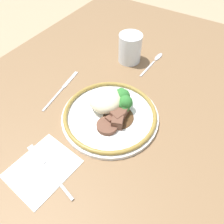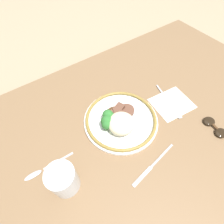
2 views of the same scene
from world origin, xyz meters
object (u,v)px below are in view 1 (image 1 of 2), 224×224
(plate, at_px, (111,111))
(juice_glass, at_px, (130,50))
(knife, at_px, (63,88))
(fork, at_px, (45,165))
(spoon, at_px, (156,60))

(plate, relative_size, juice_glass, 2.73)
(knife, bearing_deg, fork, -156.05)
(spoon, bearing_deg, juice_glass, 125.29)
(juice_glass, relative_size, fork, 0.55)
(plate, relative_size, spoon, 1.69)
(plate, distance_m, juice_glass, 0.28)
(knife, bearing_deg, plate, -101.37)
(fork, relative_size, spoon, 1.12)
(spoon, bearing_deg, plate, -177.16)
(fork, bearing_deg, juice_glass, -70.98)
(knife, relative_size, spoon, 1.21)
(juice_glass, distance_m, fork, 0.50)
(knife, xyz_separation_m, spoon, (0.31, -0.20, 0.00))
(plate, height_order, fork, plate)
(fork, bearing_deg, spoon, -80.29)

